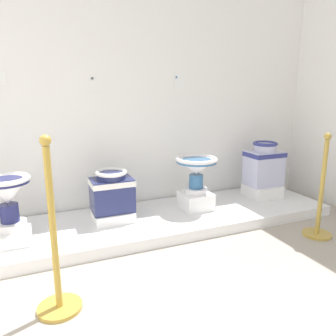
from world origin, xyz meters
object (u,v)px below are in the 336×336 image
Objects in this scene: antique_toilet_leftmost at (264,164)px; info_placard_third at (179,82)px; plinth_block_tall_cobalt at (196,201)px; info_placard_second at (96,83)px; plinth_block_rightmost at (113,215)px; plinth_block_pale_glazed at (12,234)px; plinth_block_leftmost at (262,190)px; antique_toilet_tall_cobalt at (196,167)px; stanchion_post_near_right at (320,207)px; antique_toilet_rightmost at (112,190)px; antique_toilet_pale_glazed at (7,194)px; stanchion_post_near_left at (56,263)px.

antique_toilet_leftmost is 1.32m from info_placard_third.
info_placard_second reaches higher than plinth_block_tall_cobalt.
plinth_block_pale_glazed is at bearing -172.82° from plinth_block_rightmost.
plinth_block_leftmost is 2.60× the size of info_placard_second.
info_placard_third is at bearing 88.53° from antique_toilet_tall_cobalt.
plinth_block_rightmost is at bearing 153.76° from stanchion_post_near_right.
antique_toilet_tall_cobalt is 2.69× the size of info_placard_third.
info_placard_third reaches higher than plinth_block_tall_cobalt.
antique_toilet_tall_cobalt is (0.86, -0.03, 0.14)m from antique_toilet_rightmost.
antique_toilet_rightmost is at bearing 7.18° from antique_toilet_pale_glazed.
antique_toilet_tall_cobalt is at bearing -90.00° from plinth_block_tall_cobalt.
antique_toilet_leftmost is at bearing 0.00° from plinth_block_leftmost.
antique_toilet_tall_cobalt reaches higher than antique_toilet_pale_glazed.
antique_toilet_leftmost is (0.90, 0.07, 0.30)m from plinth_block_tall_cobalt.
stanchion_post_near_right is (1.71, -1.26, -1.09)m from info_placard_second.
plinth_block_rightmost is at bearing 7.18° from plinth_block_pale_glazed.
stanchion_post_near_right is at bearing -26.24° from antique_toilet_rightmost.
antique_toilet_pale_glazed is 1.46× the size of plinth_block_tall_cobalt.
antique_toilet_tall_cobalt is at bearing 2.64° from antique_toilet_pale_glazed.
plinth_block_pale_glazed is 0.87× the size of antique_toilet_pale_glazed.
plinth_block_leftmost is 2.17m from info_placard_second.
plinth_block_leftmost is at bearing -23.57° from info_placard_third.
plinth_block_pale_glazed is 1.26× the size of plinth_block_tall_cobalt.
antique_toilet_pale_glazed is at bearing -172.82° from antique_toilet_rightmost.
plinth_block_pale_glazed is 2.77× the size of info_placard_second.
antique_toilet_rightmost is 1.06m from info_placard_second.
antique_toilet_pale_glazed is 0.97m from stanchion_post_near_left.
info_placard_second reaches higher than antique_toilet_leftmost.
info_placard_second is (-0.01, 0.42, 1.22)m from plinth_block_rightmost.
antique_toilet_leftmost is at bearing -23.57° from info_placard_third.
stanchion_post_near_right is at bearing -15.90° from antique_toilet_pale_glazed.
info_placard_second is at bearing -180.00° from info_placard_third.
plinth_block_rightmost is 1.76m from plinth_block_leftmost.
info_placard_third is 1.87m from stanchion_post_near_right.
stanchion_post_near_right reaches higher than antique_toilet_rightmost.
plinth_block_tall_cobalt reaches higher than plinth_block_leftmost.
plinth_block_pale_glazed is 2.62m from plinth_block_leftmost.
antique_toilet_tall_cobalt is (0.00, -0.00, 0.35)m from plinth_block_tall_cobalt.
antique_toilet_pale_glazed reaches higher than plinth_block_tall_cobalt.
info_placard_second is at bearing 91.74° from antique_toilet_rightmost.
info_placard_third reaches higher than info_placard_second.
plinth_block_rightmost is 0.86m from plinth_block_tall_cobalt.
stanchion_post_near_left is at bearing -145.61° from plinth_block_tall_cobalt.
antique_toilet_leftmost is (2.62, 0.15, -0.01)m from antique_toilet_pale_glazed.
antique_toilet_pale_glazed is 1.13× the size of antique_toilet_rightmost.
stanchion_post_near_left is at bearing -72.73° from plinth_block_pale_glazed.
plinth_block_pale_glazed is at bearing -162.93° from info_placard_third.
plinth_block_pale_glazed is at bearing -147.85° from info_placard_second.
antique_toilet_leftmost is 3.62× the size of info_placard_second.
plinth_block_pale_glazed is 2.19m from info_placard_third.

